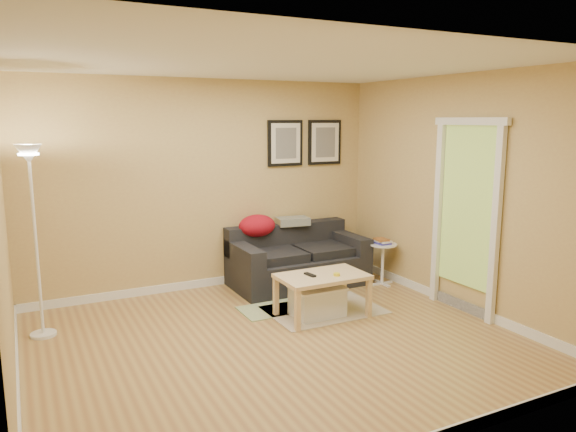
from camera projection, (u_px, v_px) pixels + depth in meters
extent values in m
plane|color=#AC8949|center=(277.00, 341.00, 5.24)|extent=(4.50, 4.50, 0.00)
plane|color=white|center=(276.00, 63.00, 4.78)|extent=(4.50, 4.50, 0.00)
plane|color=tan|center=(207.00, 185.00, 6.77)|extent=(4.50, 0.00, 4.50)
plane|color=tan|center=(421.00, 257.00, 3.26)|extent=(4.50, 0.00, 4.50)
plane|color=tan|center=(2.00, 231.00, 4.01)|extent=(0.00, 4.00, 4.00)
plane|color=tan|center=(460.00, 194.00, 6.01)|extent=(0.00, 4.00, 4.00)
cube|color=white|center=(210.00, 282.00, 6.98)|extent=(4.50, 0.02, 0.10)
cube|color=white|center=(18.00, 388.00, 4.23)|extent=(0.02, 4.00, 0.10)
cube|color=white|center=(453.00, 302.00, 6.23)|extent=(0.02, 4.00, 0.10)
cube|color=beige|center=(324.00, 310.00, 6.09)|extent=(1.25, 0.85, 0.01)
cube|color=#668C4C|center=(272.00, 309.00, 6.11)|extent=(0.70, 0.50, 0.01)
cube|color=black|center=(310.00, 275.00, 5.78)|extent=(0.07, 0.17, 0.02)
cylinder|color=yellow|center=(337.00, 274.00, 5.78)|extent=(0.07, 0.07, 0.03)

